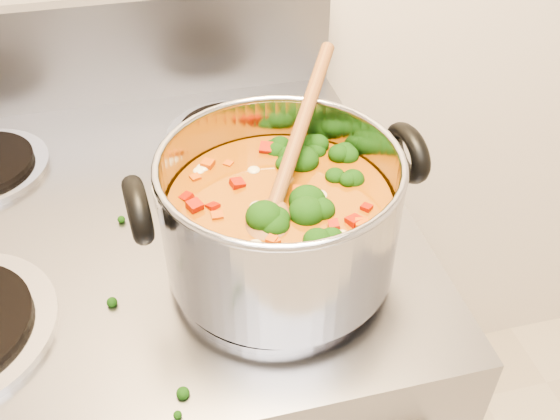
% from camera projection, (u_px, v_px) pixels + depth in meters
% --- Properties ---
extents(electric_range, '(0.73, 0.66, 1.08)m').
position_uv_depth(electric_range, '(159.00, 415.00, 1.07)').
color(electric_range, gray).
rests_on(electric_range, ground).
extents(stockpot, '(0.31, 0.25, 0.15)m').
position_uv_depth(stockpot, '(280.00, 216.00, 0.66)').
color(stockpot, '#A6A6AE').
rests_on(stockpot, electric_range).
extents(wooden_spoon, '(0.17, 0.26, 0.11)m').
position_uv_depth(wooden_spoon, '(285.00, 175.00, 0.64)').
color(wooden_spoon, brown).
rests_on(wooden_spoon, stockpot).
extents(cooktop_crumbs, '(0.25, 0.37, 0.01)m').
position_uv_depth(cooktop_crumbs, '(303.00, 204.00, 0.79)').
color(cooktop_crumbs, black).
rests_on(cooktop_crumbs, electric_range).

